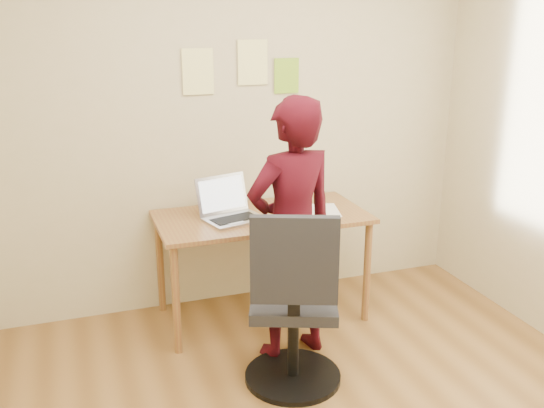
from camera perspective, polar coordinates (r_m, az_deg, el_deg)
name	(u,v)px	position (r m, az deg, el deg)	size (l,w,h in m)	color
room	(344,177)	(2.62, 6.81, 2.50)	(3.58, 3.58, 2.78)	brown
desk	(262,227)	(4.07, -0.97, -2.18)	(1.40, 0.70, 0.74)	brown
laptop	(230,210)	(3.97, -3.96, -0.61)	(0.44, 0.41, 0.26)	#B3B3BA
paper_sheet	(322,210)	(4.15, 4.78, -0.59)	(0.22, 0.31, 0.00)	white
phone	(303,219)	(3.95, 2.97, -1.44)	(0.08, 0.12, 0.01)	black
wall_note_left	(198,72)	(4.12, -6.98, 12.26)	(0.21, 0.00, 0.30)	#FFF998
wall_note_mid	(253,62)	(4.21, -1.83, 13.18)	(0.21, 0.00, 0.30)	#FFF998
wall_note_right	(287,76)	(4.30, 1.38, 11.97)	(0.18, 0.00, 0.24)	#83BA2A
office_chair	(294,313)	(3.37, 2.05, -10.24)	(0.61, 0.62, 1.07)	black
person	(292,231)	(3.57, 1.86, -2.57)	(0.58, 0.38, 1.60)	#34070E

